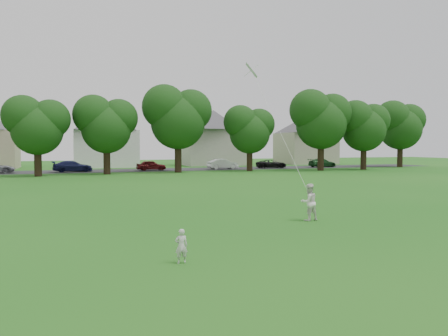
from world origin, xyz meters
name	(u,v)px	position (x,y,z in m)	size (l,w,h in m)	color
ground	(244,251)	(0.00, 0.00, 0.00)	(160.00, 160.00, 0.00)	#185D15
street	(112,171)	(0.00, 42.00, 0.01)	(90.00, 7.00, 0.01)	#2D2D30
toddler	(181,246)	(-2.04, -0.69, 0.45)	(0.33, 0.22, 0.90)	silver
older_boy	(309,202)	(4.37, 3.82, 0.75)	(0.73, 0.57, 1.50)	white
kite	(278,126)	(4.04, 6.05, 3.89)	(0.81, 2.74, 7.21)	white
tree_row	(141,116)	(2.52, 35.60, 6.17)	(80.84, 9.51, 10.32)	black
parked_cars	(110,166)	(-0.34, 41.00, 0.62)	(62.02, 2.54, 1.30)	black
house_row	(102,133)	(-0.43, 52.00, 4.78)	(75.80, 13.75, 9.88)	beige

